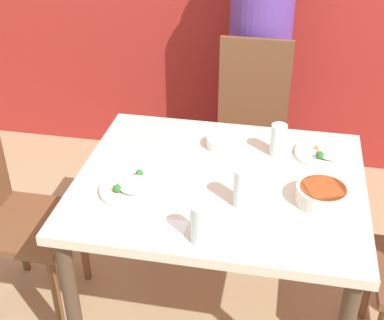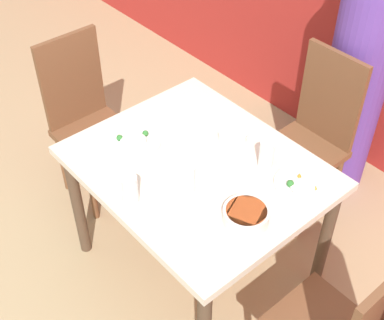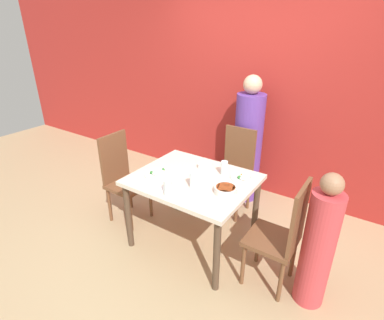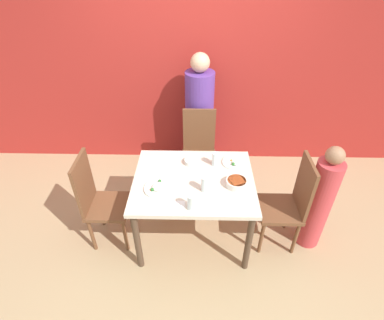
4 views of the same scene
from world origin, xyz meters
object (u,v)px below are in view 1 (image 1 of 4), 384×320
person_adult (258,74)px  glass_water_tall (243,188)px  plate_rice_adult (325,154)px  chair_adult_spot (250,131)px  bowl_curry (322,194)px

person_adult → glass_water_tall: person_adult is taller
plate_rice_adult → glass_water_tall: (-0.31, -0.40, 0.06)m
person_adult → chair_adult_spot: bearing=-90.0°
glass_water_tall → chair_adult_spot: bearing=93.1°
chair_adult_spot → bowl_curry: bearing=-69.1°
person_adult → glass_water_tall: 1.30m
person_adult → plate_rice_adult: 0.96m
bowl_curry → glass_water_tall: size_ratio=1.30×
glass_water_tall → plate_rice_adult: bearing=52.4°
person_adult → bowl_curry: 1.27m
bowl_curry → person_adult: bearing=105.5°
chair_adult_spot → glass_water_tall: size_ratio=6.84×
bowl_curry → glass_water_tall: bearing=-166.2°
plate_rice_adult → glass_water_tall: size_ratio=1.65×
person_adult → glass_water_tall: size_ratio=10.61×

